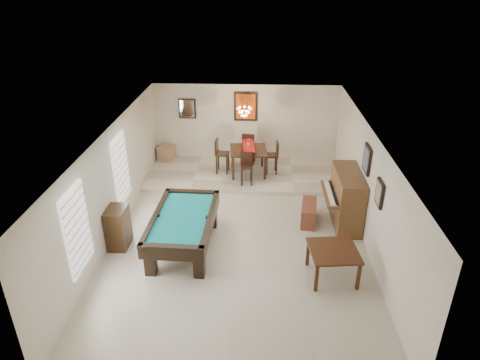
# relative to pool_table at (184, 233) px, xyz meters

# --- Properties ---
(ground_plane) EXTENTS (6.00, 9.00, 0.02)m
(ground_plane) POSITION_rel_pool_table_xyz_m (1.23, 0.71, -0.43)
(ground_plane) COLOR beige
(wall_back) EXTENTS (6.00, 0.04, 2.60)m
(wall_back) POSITION_rel_pool_table_xyz_m (1.23, 5.21, 0.88)
(wall_back) COLOR silver
(wall_back) RESTS_ON ground_plane
(wall_front) EXTENTS (6.00, 0.04, 2.60)m
(wall_front) POSITION_rel_pool_table_xyz_m (1.23, -3.79, 0.88)
(wall_front) COLOR silver
(wall_front) RESTS_ON ground_plane
(wall_left) EXTENTS (0.04, 9.00, 2.60)m
(wall_left) POSITION_rel_pool_table_xyz_m (-1.77, 0.71, 0.88)
(wall_left) COLOR silver
(wall_left) RESTS_ON ground_plane
(wall_right) EXTENTS (0.04, 9.00, 2.60)m
(wall_right) POSITION_rel_pool_table_xyz_m (4.23, 0.71, 0.88)
(wall_right) COLOR silver
(wall_right) RESTS_ON ground_plane
(ceiling) EXTENTS (6.00, 9.00, 0.04)m
(ceiling) POSITION_rel_pool_table_xyz_m (1.23, 0.71, 2.18)
(ceiling) COLOR white
(ceiling) RESTS_ON wall_back
(dining_step) EXTENTS (6.00, 2.50, 0.12)m
(dining_step) POSITION_rel_pool_table_xyz_m (1.23, 3.96, -0.36)
(dining_step) COLOR beige
(dining_step) RESTS_ON ground_plane
(window_left_front) EXTENTS (0.06, 1.00, 1.70)m
(window_left_front) POSITION_rel_pool_table_xyz_m (-1.74, -1.49, 0.98)
(window_left_front) COLOR white
(window_left_front) RESTS_ON wall_left
(window_left_rear) EXTENTS (0.06, 1.00, 1.70)m
(window_left_rear) POSITION_rel_pool_table_xyz_m (-1.74, 1.31, 0.98)
(window_left_rear) COLOR white
(window_left_rear) RESTS_ON wall_left
(pool_table) EXTENTS (1.43, 2.54, 0.83)m
(pool_table) POSITION_rel_pool_table_xyz_m (0.00, 0.00, 0.00)
(pool_table) COLOR black
(pool_table) RESTS_ON ground_plane
(square_table) EXTENTS (1.08, 1.08, 0.68)m
(square_table) POSITION_rel_pool_table_xyz_m (3.27, -0.89, -0.08)
(square_table) COLOR black
(square_table) RESTS_ON ground_plane
(upright_piano) EXTENTS (0.93, 1.66, 1.38)m
(upright_piano) POSITION_rel_pool_table_xyz_m (3.75, 1.33, 0.27)
(upright_piano) COLOR brown
(upright_piano) RESTS_ON ground_plane
(piano_bench) EXTENTS (0.48, 0.97, 0.52)m
(piano_bench) POSITION_rel_pool_table_xyz_m (2.99, 1.31, -0.16)
(piano_bench) COLOR brown
(piano_bench) RESTS_ON ground_plane
(apothecary_chest) EXTENTS (0.44, 0.65, 0.98)m
(apothecary_chest) POSITION_rel_pool_table_xyz_m (-1.53, 0.03, 0.07)
(apothecary_chest) COLOR black
(apothecary_chest) RESTS_ON ground_plane
(dining_table) EXTENTS (1.19, 1.19, 0.91)m
(dining_table) POSITION_rel_pool_table_xyz_m (1.37, 3.94, 0.16)
(dining_table) COLOR black
(dining_table) RESTS_ON dining_step
(flower_vase) EXTENTS (0.15, 0.15, 0.23)m
(flower_vase) POSITION_rel_pool_table_xyz_m (1.37, 3.94, 0.73)
(flower_vase) COLOR red
(flower_vase) RESTS_ON dining_table
(dining_chair_south) EXTENTS (0.38, 0.38, 0.95)m
(dining_chair_south) POSITION_rel_pool_table_xyz_m (1.34, 3.19, 0.18)
(dining_chair_south) COLOR black
(dining_chair_south) RESTS_ON dining_step
(dining_chair_north) EXTENTS (0.45, 0.45, 1.08)m
(dining_chair_north) POSITION_rel_pool_table_xyz_m (1.36, 4.69, 0.24)
(dining_chair_north) COLOR black
(dining_chair_north) RESTS_ON dining_step
(dining_chair_west) EXTENTS (0.44, 0.44, 1.08)m
(dining_chair_west) POSITION_rel_pool_table_xyz_m (0.57, 3.95, 0.25)
(dining_chair_west) COLOR black
(dining_chair_west) RESTS_ON dining_step
(dining_chair_east) EXTENTS (0.41, 0.41, 1.02)m
(dining_chair_east) POSITION_rel_pool_table_xyz_m (2.08, 3.98, 0.22)
(dining_chair_east) COLOR black
(dining_chair_east) RESTS_ON dining_step
(corner_bench) EXTENTS (0.55, 0.62, 0.47)m
(corner_bench) POSITION_rel_pool_table_xyz_m (-1.41, 4.89, -0.06)
(corner_bench) COLOR #AB795C
(corner_bench) RESTS_ON dining_step
(chandelier) EXTENTS (0.44, 0.44, 0.60)m
(chandelier) POSITION_rel_pool_table_xyz_m (1.23, 3.91, 1.78)
(chandelier) COLOR #FFE5B2
(chandelier) RESTS_ON ceiling
(back_painting) EXTENTS (0.75, 0.06, 0.95)m
(back_painting) POSITION_rel_pool_table_xyz_m (1.23, 5.17, 1.48)
(back_painting) COLOR #D84C14
(back_painting) RESTS_ON wall_back
(back_mirror) EXTENTS (0.55, 0.06, 0.65)m
(back_mirror) POSITION_rel_pool_table_xyz_m (-0.67, 5.17, 1.38)
(back_mirror) COLOR white
(back_mirror) RESTS_ON wall_back
(right_picture_upper) EXTENTS (0.06, 0.55, 0.65)m
(right_picture_upper) POSITION_rel_pool_table_xyz_m (4.19, 1.01, 1.48)
(right_picture_upper) COLOR slate
(right_picture_upper) RESTS_ON wall_right
(right_picture_lower) EXTENTS (0.06, 0.45, 0.55)m
(right_picture_lower) POSITION_rel_pool_table_xyz_m (4.19, -0.29, 1.28)
(right_picture_lower) COLOR gray
(right_picture_lower) RESTS_ON wall_right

